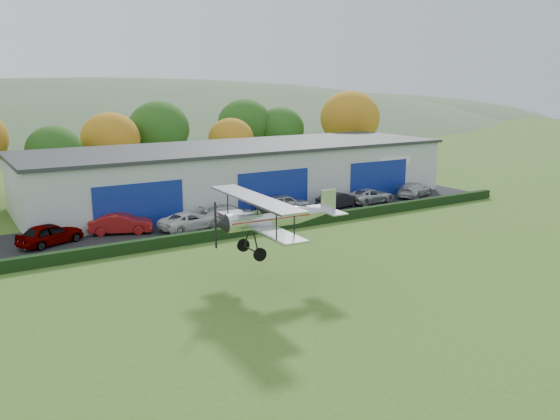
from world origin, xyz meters
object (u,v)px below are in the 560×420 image
car_2 (190,221)px  car_7 (414,189)px  car_4 (284,204)px  biplane (273,216)px  car_0 (50,234)px  car_1 (121,224)px  hangar (241,173)px  car_5 (338,200)px  car_3 (230,213)px  car_6 (371,196)px

car_2 → car_7: 23.90m
car_4 → car_2: bearing=95.3°
car_7 → biplane: 28.46m
car_0 → car_1: 5.08m
hangar → car_7: (15.12, -7.80, -1.89)m
car_1 → car_0: bearing=116.9°
car_4 → biplane: (-9.84, -14.55, 3.02)m
car_5 → car_7: (9.51, 0.15, -0.01)m
car_0 → car_3: size_ratio=0.96×
car_2 → car_4: 9.18m
car_1 → biplane: 15.97m
car_2 → car_1: bearing=58.2°
car_1 → car_6: car_1 is taller
car_3 → car_5: 10.68m
car_0 → car_7: (33.84, -0.74, -0.05)m
car_4 → hangar: bearing=1.6°
car_3 → car_5: car_5 is taller
car_5 → car_7: bearing=-99.0°
hangar → car_7: bearing=-27.3°
car_1 → car_6: (23.15, -1.20, -0.08)m
car_2 → car_3: size_ratio=1.05×
car_0 → biplane: biplane is taller
car_4 → car_5: size_ratio=1.10×
car_2 → car_5: bearing=-102.8°
car_5 → car_6: bearing=-98.0°
car_2 → car_5: car_5 is taller
car_0 → car_7: 33.85m
car_1 → hangar: bearing=-42.3°
car_6 → car_7: (5.63, 0.01, 0.04)m
car_1 → car_4: 14.01m
car_6 → car_7: 5.63m
car_3 → car_4: car_4 is taller
car_2 → car_7: size_ratio=0.99×
car_2 → biplane: 13.91m
car_3 → car_5: size_ratio=1.07×
car_3 → car_5: bearing=-83.2°
car_1 → biplane: size_ratio=0.53×
car_3 → car_1: bearing=93.4°
car_3 → car_0: bearing=97.4°
car_0 → car_2: 10.01m
car_7 → biplane: biplane is taller
car_1 → biplane: biplane is taller
car_1 → car_7: (28.78, -1.19, -0.04)m
car_4 → car_5: (5.27, -0.77, -0.10)m
hangar → biplane: (-9.51, -21.72, 1.23)m
car_1 → car_6: 23.18m
car_1 → biplane: bearing=-142.7°
car_1 → car_3: (8.60, -0.88, -0.07)m
car_3 → biplane: biplane is taller
car_1 → car_2: car_1 is taller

